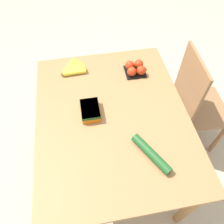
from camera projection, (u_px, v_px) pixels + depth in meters
name	position (u px, v px, depth m)	size (l,w,h in m)	color
ground_plane	(112.00, 163.00, 2.03)	(12.00, 12.00, 0.00)	#B7A88E
dining_table	(112.00, 123.00, 1.49)	(1.23, 0.98, 0.77)	#9E7044
chair	(195.00, 105.00, 1.78)	(0.44, 0.42, 1.00)	#8E6642
banana_bunch	(72.00, 69.00, 1.64)	(0.17, 0.19, 0.04)	brown
tomato_pack	(135.00, 68.00, 1.61)	(0.15, 0.15, 0.08)	black
carrot_bag	(90.00, 110.00, 1.39)	(0.16, 0.12, 0.06)	orange
cucumber_near	(151.00, 154.00, 1.22)	(0.27, 0.18, 0.05)	#1E5123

